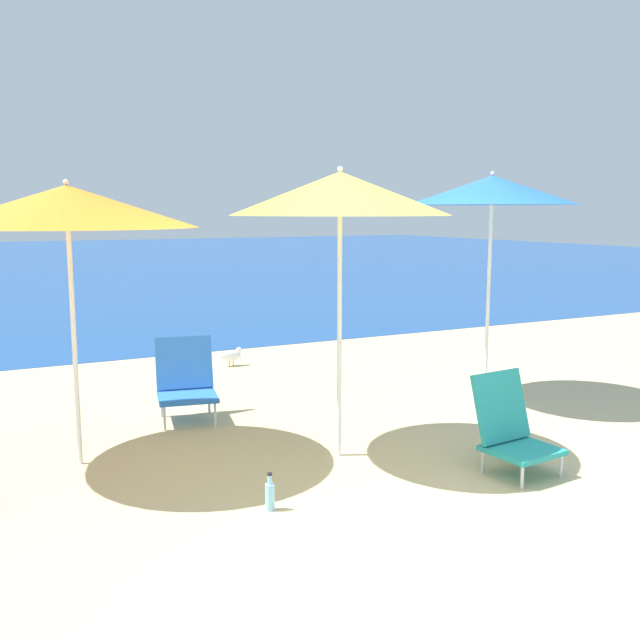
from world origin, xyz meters
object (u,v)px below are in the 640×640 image
Objects in this scene: beach_chair_teal at (511,427)px; beach_chair_blue at (186,380)px; beach_umbrella_orange at (67,207)px; water_bottle at (270,495)px; seagull at (232,355)px; beach_umbrella_yellow at (340,194)px; beach_umbrella_blue at (492,191)px.

beach_chair_teal is 2.96m from beach_chair_blue.
beach_umbrella_orange is 2.51m from water_bottle.
beach_chair_blue is at bearing 86.96° from water_bottle.
beach_chair_teal reaches higher than seagull.
beach_umbrella_yellow reaches higher than seagull.
beach_umbrella_blue is 2.66m from beach_chair_teal.
seagull is at bearing 91.94° from beach_chair_teal.
beach_umbrella_blue is 3.75m from seagull.
beach_chair_teal is at bearing -82.27° from seagull.
beach_umbrella_yellow is 3.03× the size of beach_chair_blue.
beach_umbrella_orange is at bearing 123.46° from water_bottle.
beach_umbrella_yellow is (-2.10, -0.78, -0.07)m from beach_umbrella_blue.
beach_umbrella_blue is (3.94, 0.05, 0.17)m from beach_umbrella_orange.
beach_umbrella_yellow is at bearing -96.17° from seagull.
beach_chair_blue is (-0.77, 1.54, -1.66)m from beach_umbrella_yellow.
beach_umbrella_orange reaches higher than seagull.
beach_chair_blue is at bearing 120.03° from beach_chair_teal.
beach_chair_blue is 2.26m from seagull.
seagull is (1.15, 1.93, -0.22)m from beach_chair_blue.
seagull is (2.21, 2.75, -1.79)m from beach_umbrella_orange.
water_bottle is (-0.89, -0.71, -1.92)m from beach_umbrella_yellow.
beach_umbrella_blue is at bearing 0.78° from beach_umbrella_orange.
beach_umbrella_yellow is at bearing -21.49° from beach_umbrella_orange.
beach_chair_blue reaches higher than seagull.
water_bottle is 0.93× the size of seagull.
beach_umbrella_blue is 3.89m from water_bottle.
beach_umbrella_blue reaches higher than beach_chair_teal.
seagull is at bearing 73.19° from water_bottle.
beach_chair_blue is 2.73× the size of seagull.
seagull is at bearing 83.83° from beach_umbrella_yellow.
beach_chair_blue is (-2.87, 0.76, -1.74)m from beach_umbrella_blue.
beach_umbrella_blue is at bearing -3.65° from beach_chair_blue.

